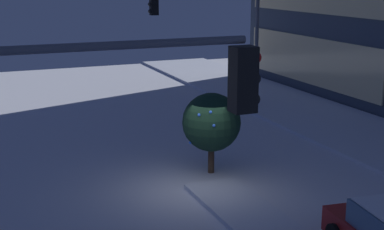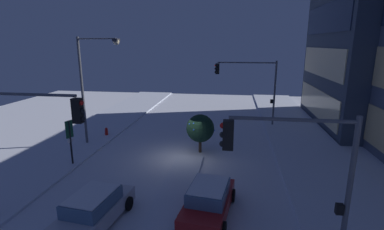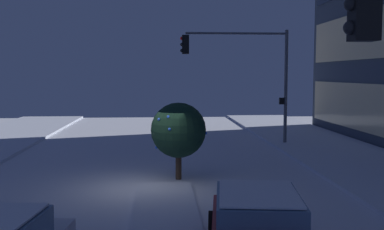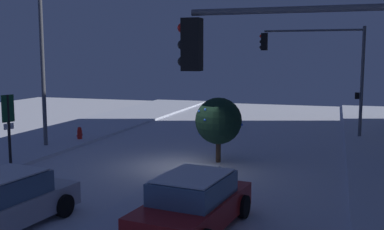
{
  "view_description": "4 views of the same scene",
  "coord_description": "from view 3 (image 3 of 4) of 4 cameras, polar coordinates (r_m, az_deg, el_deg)",
  "views": [
    {
      "loc": [
        15.42,
        -6.57,
        6.68
      ],
      "look_at": [
        -1.02,
        0.25,
        2.22
      ],
      "focal_mm": 52.01,
      "sensor_mm": 36.0,
      "label": 1
    },
    {
      "loc": [
        18.45,
        3.36,
        7.76
      ],
      "look_at": [
        -0.21,
        0.65,
        3.06
      ],
      "focal_mm": 26.92,
      "sensor_mm": 36.0,
      "label": 2
    },
    {
      "loc": [
        15.6,
        0.45,
        3.86
      ],
      "look_at": [
        1.53,
        1.4,
        2.62
      ],
      "focal_mm": 43.66,
      "sensor_mm": 36.0,
      "label": 3
    },
    {
      "loc": [
        17.74,
        5.91,
        4.6
      ],
      "look_at": [
        0.04,
        0.31,
        2.21
      ],
      "focal_mm": 42.97,
      "sensor_mm": 36.0,
      "label": 4
    }
  ],
  "objects": [
    {
      "name": "ground",
      "position": [
        16.08,
        -5.4,
        -8.88
      ],
      "size": [
        52.0,
        52.0,
        0.0
      ],
      "primitive_type": "plane",
      "color": "silver"
    },
    {
      "name": "decorated_tree_median",
      "position": [
        17.03,
        -1.67,
        -1.88
      ],
      "size": [
        2.02,
        2.07,
        2.83
      ],
      "color": "#473323",
      "rests_on": "ground"
    },
    {
      "name": "traffic_light_corner_far_left",
      "position": [
        25.28,
        6.5,
        6.08
      ],
      "size": [
        0.32,
        5.82,
        6.22
      ],
      "rotation": [
        0.0,
        0.0,
        -1.57
      ],
      "color": "#565960",
      "rests_on": "ground"
    },
    {
      "name": "car_far",
      "position": [
        9.82,
        8.03,
        -13.73
      ],
      "size": [
        4.55,
        2.5,
        1.49
      ],
      "rotation": [
        0.0,
        0.0,
        3.01
      ],
      "color": "maroon",
      "rests_on": "ground"
    },
    {
      "name": "median_strip",
      "position": [
        11.97,
        -3.23,
        -13.45
      ],
      "size": [
        9.0,
        1.8,
        0.14
      ],
      "primitive_type": "cube",
      "color": "silver",
      "rests_on": "ground"
    }
  ]
}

